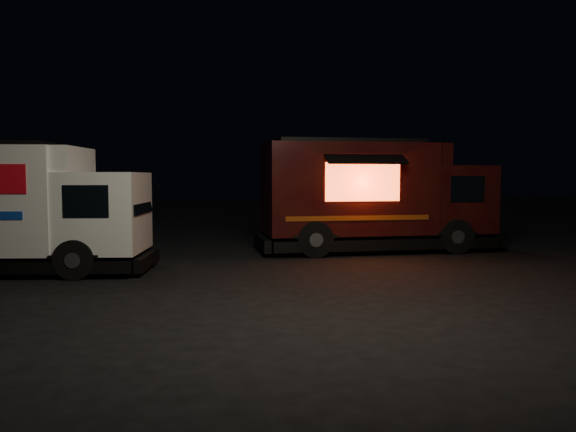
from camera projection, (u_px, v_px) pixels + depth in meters
The scene contains 3 objects.
ground at pixel (272, 280), 11.15m from camera, with size 80.00×80.00×0.00m, color black.
white_truck at pixel (6, 208), 12.01m from camera, with size 6.15×2.10×2.79m, color white, non-canonical shape.
red_truck at pixel (376, 196), 15.63m from camera, with size 6.59×2.42×3.07m, color #331009, non-canonical shape.
Camera 1 is at (-2.72, -10.70, 2.06)m, focal length 35.00 mm.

